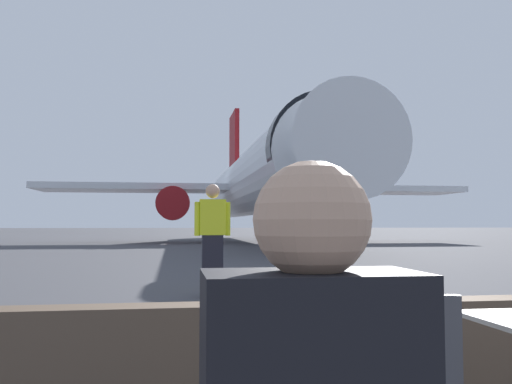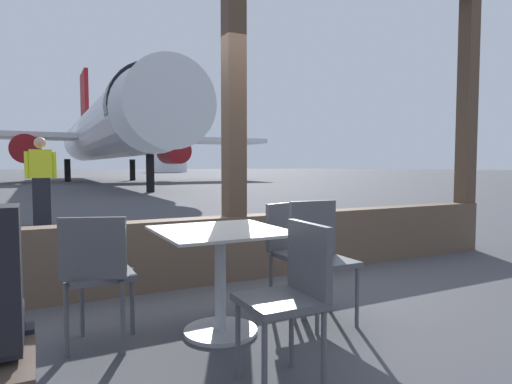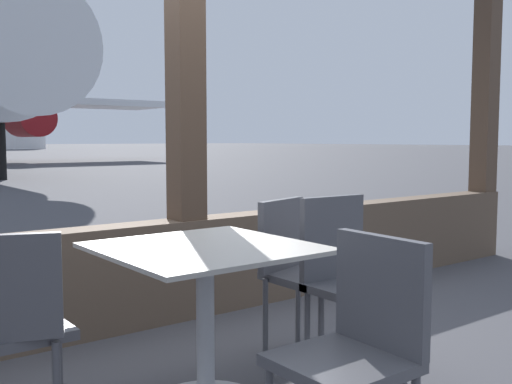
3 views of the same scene
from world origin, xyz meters
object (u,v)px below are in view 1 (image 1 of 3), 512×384
(airplane, at_px, (261,182))
(cafe_chair_aisle_left, at_px, (402,382))
(fuel_storage_tank, at_px, (329,214))
(ground_crew_worker, at_px, (212,238))

(airplane, bearing_deg, cafe_chair_aisle_left, -98.23)
(airplane, height_order, fuel_storage_tank, airplane)
(airplane, xyz_separation_m, fuel_storage_tank, (17.56, 46.08, -1.06))
(cafe_chair_aisle_left, height_order, ground_crew_worker, ground_crew_worker)
(airplane, distance_m, fuel_storage_tank, 49.32)
(fuel_storage_tank, bearing_deg, airplane, -110.86)
(airplane, distance_m, ground_crew_worker, 23.34)
(cafe_chair_aisle_left, distance_m, airplane, 29.72)
(ground_crew_worker, bearing_deg, fuel_storage_tank, 72.25)
(cafe_chair_aisle_left, bearing_deg, fuel_storage_tank, 73.87)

